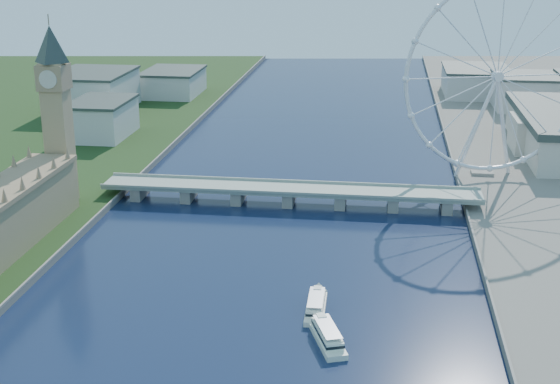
# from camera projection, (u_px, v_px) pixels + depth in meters

# --- Properties ---
(big_ben) EXTENTS (20.02, 20.02, 110.00)m
(big_ben) POSITION_uv_depth(u_px,v_px,m) (55.00, 92.00, 429.86)
(big_ben) COLOR tan
(big_ben) RESTS_ON ground
(westminster_bridge) EXTENTS (220.00, 22.00, 9.50)m
(westminster_bridge) POSITION_uv_depth(u_px,v_px,m) (289.00, 193.00, 453.06)
(westminster_bridge) COLOR gray
(westminster_bridge) RESTS_ON ground
(london_eye) EXTENTS (113.60, 39.12, 124.30)m
(london_eye) POSITION_uv_depth(u_px,v_px,m) (497.00, 77.00, 470.87)
(london_eye) COLOR silver
(london_eye) RESTS_ON ground
(county_hall) EXTENTS (54.00, 144.00, 35.00)m
(county_hall) POSITION_uv_depth(u_px,v_px,m) (555.00, 155.00, 555.49)
(county_hall) COLOR beige
(county_hall) RESTS_ON ground
(city_skyline) EXTENTS (505.00, 280.00, 32.00)m
(city_skyline) POSITION_uv_depth(u_px,v_px,m) (369.00, 93.00, 689.90)
(city_skyline) COLOR beige
(city_skyline) RESTS_ON ground
(tour_boat_near) EXTENTS (8.67, 32.01, 7.07)m
(tour_boat_near) POSITION_uv_depth(u_px,v_px,m) (316.00, 311.00, 323.54)
(tour_boat_near) COLOR white
(tour_boat_near) RESTS_ON ground
(tour_boat_far) EXTENTS (18.93, 33.76, 7.28)m
(tour_boat_far) POSITION_uv_depth(u_px,v_px,m) (327.00, 342.00, 298.95)
(tour_boat_far) COLOR silver
(tour_boat_far) RESTS_ON ground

